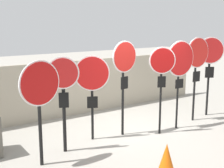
# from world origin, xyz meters

# --- Properties ---
(ground_plane) EXTENTS (40.00, 40.00, 0.00)m
(ground_plane) POSITION_xyz_m (0.00, 0.00, 0.00)
(ground_plane) COLOR gray
(fence_back) EXTENTS (8.50, 0.12, 1.68)m
(fence_back) POSITION_xyz_m (0.00, 2.42, 0.84)
(fence_back) COLOR #A89E89
(fence_back) RESTS_ON ground
(stop_sign_0) EXTENTS (0.87, 0.22, 2.13)m
(stop_sign_0) POSITION_xyz_m (-2.72, -0.36, 1.54)
(stop_sign_0) COLOR black
(stop_sign_0) RESTS_ON ground
(stop_sign_1) EXTENTS (0.64, 0.30, 2.12)m
(stop_sign_1) POSITION_xyz_m (-2.07, -0.01, 1.49)
(stop_sign_1) COLOR black
(stop_sign_1) RESTS_ON ground
(stop_sign_2) EXTENTS (0.77, 0.38, 2.06)m
(stop_sign_2) POSITION_xyz_m (-1.20, 0.27, 1.50)
(stop_sign_2) COLOR black
(stop_sign_2) RESTS_ON ground
(stop_sign_3) EXTENTS (0.77, 0.17, 2.38)m
(stop_sign_3) POSITION_xyz_m (-0.37, 0.12, 1.76)
(stop_sign_3) COLOR black
(stop_sign_3) RESTS_ON ground
(stop_sign_4) EXTENTS (0.61, 0.32, 2.23)m
(stop_sign_4) POSITION_xyz_m (0.44, -0.34, 1.68)
(stop_sign_4) COLOR black
(stop_sign_4) RESTS_ON ground
(stop_sign_5) EXTENTS (0.93, 0.11, 2.35)m
(stop_sign_5) POSITION_xyz_m (1.11, -0.29, 1.76)
(stop_sign_5) COLOR black
(stop_sign_5) RESTS_ON ground
(stop_sign_6) EXTENTS (0.86, 0.12, 2.41)m
(stop_sign_6) POSITION_xyz_m (2.01, -0.07, 1.79)
(stop_sign_6) COLOR black
(stop_sign_6) RESTS_ON ground
(stop_sign_7) EXTENTS (0.70, 0.41, 2.39)m
(stop_sign_7) POSITION_xyz_m (2.72, 0.06, 1.76)
(stop_sign_7) COLOR black
(stop_sign_7) RESTS_ON ground
(traffic_cone_0) EXTENTS (0.45, 0.45, 0.66)m
(traffic_cone_0) POSITION_xyz_m (-1.02, -2.09, 0.33)
(traffic_cone_0) COLOR black
(traffic_cone_0) RESTS_ON ground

